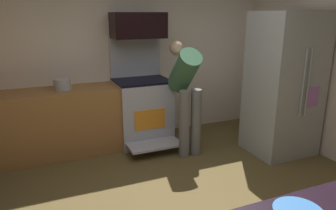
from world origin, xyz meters
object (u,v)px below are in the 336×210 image
object	(u,v)px
microwave	(138,25)
person_cook	(186,88)
oven_range	(142,109)
stock_pot	(62,84)
refrigerator	(284,85)

from	to	relation	value
microwave	person_cook	distance (m)	1.12
oven_range	stock_pot	bearing A→B (deg)	179.30
oven_range	microwave	bearing A→B (deg)	90.00
refrigerator	microwave	bearing A→B (deg)	145.31
person_cook	refrigerator	bearing A→B (deg)	-21.54
oven_range	stock_pot	size ratio (longest dim) A/B	6.92
refrigerator	stock_pot	size ratio (longest dim) A/B	8.58
oven_range	refrigerator	world-z (taller)	refrigerator
microwave	refrigerator	distance (m)	2.14
person_cook	microwave	bearing A→B (deg)	122.96
oven_range	person_cook	size ratio (longest dim) A/B	1.01
refrigerator	stock_pot	bearing A→B (deg)	158.79
microwave	stock_pot	bearing A→B (deg)	-175.77
oven_range	stock_pot	xyz separation A→B (m)	(-1.08, 0.01, 0.46)
stock_pot	oven_range	bearing A→B (deg)	-0.70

